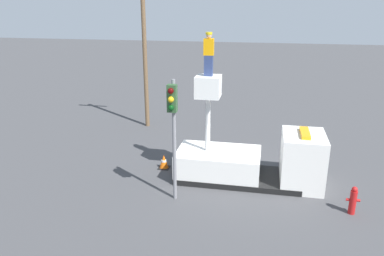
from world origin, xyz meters
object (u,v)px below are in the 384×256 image
(bucket_truck, at_px, (252,161))
(utility_pole, at_px, (145,53))
(traffic_cone_rear, at_px, (164,162))
(fire_hydrant, at_px, (353,200))
(worker, at_px, (209,54))
(traffic_light_pole, at_px, (173,118))

(bucket_truck, relative_size, utility_pole, 0.74)
(traffic_cone_rear, bearing_deg, fire_hydrant, -17.79)
(worker, height_order, traffic_light_pole, worker)
(traffic_cone_rear, bearing_deg, worker, -12.81)
(traffic_cone_rear, bearing_deg, utility_pole, 114.41)
(worker, bearing_deg, traffic_cone_rear, 167.19)
(bucket_truck, height_order, fire_hydrant, bucket_truck)
(fire_hydrant, distance_m, utility_pole, 14.13)
(bucket_truck, height_order, utility_pole, utility_pole)
(worker, bearing_deg, utility_pole, 126.85)
(traffic_light_pole, bearing_deg, traffic_cone_rear, 112.84)
(bucket_truck, distance_m, fire_hydrant, 4.30)
(bucket_truck, relative_size, traffic_cone_rear, 9.42)
(bucket_truck, height_order, traffic_cone_rear, bucket_truck)
(worker, distance_m, traffic_cone_rear, 5.56)
(traffic_light_pole, height_order, utility_pole, utility_pole)
(utility_pole, bearing_deg, traffic_cone_rear, -65.59)
(bucket_truck, distance_m, traffic_light_pole, 4.48)
(bucket_truck, bearing_deg, fire_hydrant, -28.36)
(bucket_truck, height_order, traffic_light_pole, traffic_light_pole)
(worker, distance_m, fire_hydrant, 7.80)
(traffic_light_pole, distance_m, utility_pole, 9.70)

